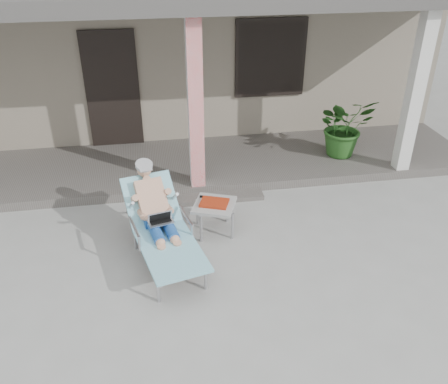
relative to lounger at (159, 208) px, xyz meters
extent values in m
plane|color=#9E9E99|center=(0.67, -0.57, -0.72)|extent=(60.00, 60.00, 0.00)
cube|color=gray|center=(0.67, 5.93, 0.78)|extent=(10.00, 5.00, 3.00)
cube|color=black|center=(-0.63, 3.40, 0.48)|extent=(0.95, 0.06, 2.10)
cube|color=black|center=(2.27, 3.40, 0.93)|extent=(1.20, 0.06, 1.30)
cube|color=black|center=(2.27, 3.40, 0.93)|extent=(1.32, 0.05, 1.42)
cube|color=#605B56|center=(0.67, 2.43, -0.65)|extent=(10.00, 2.00, 0.15)
cube|color=red|center=(0.67, 1.58, 0.73)|extent=(0.22, 0.22, 2.61)
cube|color=silver|center=(4.17, 1.58, 0.73)|extent=(0.22, 0.22, 2.61)
cube|color=#605B56|center=(0.67, 1.28, -0.68)|extent=(2.00, 0.30, 0.07)
cylinder|color=#B7B7BC|center=(-0.08, -0.91, -0.55)|extent=(0.04, 0.04, 0.35)
cylinder|color=#B7B7BC|center=(0.48, -0.78, -0.55)|extent=(0.04, 0.04, 0.35)
cylinder|color=#B7B7BC|center=(-0.34, 0.19, -0.55)|extent=(0.04, 0.04, 0.35)
cylinder|color=#B7B7BC|center=(0.22, 0.32, -0.55)|extent=(0.04, 0.04, 0.35)
cube|color=#B7B7BC|center=(0.10, -0.43, -0.36)|extent=(0.83, 1.25, 0.03)
cube|color=#93D4E4|center=(0.10, -0.43, -0.34)|extent=(0.93, 1.30, 0.04)
cube|color=#B7B7BC|center=(-0.09, 0.38, -0.14)|extent=(0.69, 0.66, 0.46)
cube|color=#93D4E4|center=(-0.09, 0.38, -0.11)|extent=(0.80, 0.75, 0.52)
cylinder|color=#9F9FA1|center=(-0.15, 0.64, 0.31)|extent=(0.28, 0.28, 0.12)
cube|color=silver|center=(0.01, -0.04, -0.18)|extent=(0.35, 0.28, 0.22)
cube|color=#A1A09C|center=(0.76, 0.41, -0.29)|extent=(0.70, 0.70, 0.04)
cylinder|color=#B7B7BC|center=(0.55, 0.20, -0.51)|extent=(0.04, 0.04, 0.41)
cylinder|color=#B7B7BC|center=(0.98, 0.20, -0.51)|extent=(0.04, 0.04, 0.41)
cylinder|color=#B7B7BC|center=(0.55, 0.63, -0.51)|extent=(0.04, 0.04, 0.41)
cylinder|color=#B7B7BC|center=(0.98, 0.63, -0.51)|extent=(0.04, 0.04, 0.41)
cube|color=#A22B11|center=(0.76, 0.41, -0.25)|extent=(0.45, 0.40, 0.03)
cube|color=black|center=(0.76, 0.55, -0.26)|extent=(0.36, 0.16, 0.04)
imported|color=#26591E|center=(3.37, 2.27, -0.03)|extent=(1.05, 0.93, 1.08)
camera|label=1|loc=(-0.02, -5.11, 3.12)|focal=38.00mm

